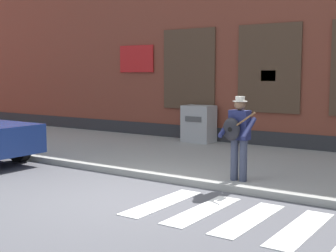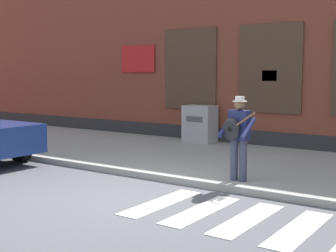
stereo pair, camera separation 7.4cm
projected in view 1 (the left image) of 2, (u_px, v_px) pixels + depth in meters
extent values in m
plane|color=#4C4C51|center=(125.00, 199.00, 8.18)|extent=(160.00, 160.00, 0.00)
cube|color=gray|center=(228.00, 161.00, 11.39)|extent=(28.00, 4.93, 0.13)
cube|color=brown|center=(294.00, 43.00, 14.72)|extent=(28.00, 4.00, 6.30)
cube|color=#28282B|center=(267.00, 141.00, 13.37)|extent=(28.00, 0.04, 0.55)
cube|color=#473323|center=(189.00, 69.00, 14.62)|extent=(1.86, 0.06, 2.49)
cube|color=black|center=(189.00, 69.00, 14.61)|extent=(1.74, 0.03, 2.37)
cube|color=#473323|center=(269.00, 69.00, 13.14)|extent=(1.86, 0.06, 2.49)
cube|color=black|center=(269.00, 69.00, 13.13)|extent=(1.74, 0.03, 2.37)
cube|color=red|center=(136.00, 59.00, 15.73)|extent=(1.40, 0.04, 0.90)
cube|color=yellow|center=(268.00, 76.00, 13.14)|extent=(0.44, 0.02, 0.30)
cube|color=silver|center=(162.00, 203.00, 7.92)|extent=(0.42, 1.90, 0.01)
cube|color=silver|center=(203.00, 211.00, 7.48)|extent=(0.42, 1.90, 0.01)
cube|color=silver|center=(249.00, 219.00, 7.03)|extent=(0.42, 1.90, 0.01)
cube|color=silver|center=(301.00, 229.00, 6.58)|extent=(0.42, 1.90, 0.01)
cube|color=silver|center=(34.00, 137.00, 10.83)|extent=(0.06, 0.24, 0.12)
cylinder|color=black|center=(19.00, 149.00, 11.65)|extent=(0.66, 0.25, 0.66)
cylinder|color=#33384C|center=(243.00, 161.00, 8.93)|extent=(0.15, 0.15, 0.80)
cylinder|color=#33384C|center=(234.00, 160.00, 9.02)|extent=(0.15, 0.15, 0.80)
cube|color=#191E47|center=(240.00, 125.00, 8.91)|extent=(0.39, 0.23, 0.56)
sphere|color=brown|center=(240.00, 104.00, 8.87)|extent=(0.22, 0.22, 0.22)
cylinder|color=beige|center=(240.00, 101.00, 8.86)|extent=(0.27, 0.27, 0.02)
cylinder|color=beige|center=(240.00, 99.00, 8.85)|extent=(0.18, 0.18, 0.09)
cylinder|color=#191E47|center=(249.00, 128.00, 8.69)|extent=(0.10, 0.51, 0.39)
cylinder|color=#191E47|center=(226.00, 127.00, 8.97)|extent=(0.10, 0.51, 0.39)
ellipsoid|color=black|center=(231.00, 129.00, 8.82)|extent=(0.36, 0.13, 0.44)
cylinder|color=black|center=(230.00, 130.00, 8.77)|extent=(0.09, 0.01, 0.09)
cylinder|color=brown|center=(244.00, 121.00, 8.63)|extent=(0.47, 0.05, 0.34)
cube|color=#9E9E9E|center=(199.00, 124.00, 14.11)|extent=(0.92, 0.64, 1.11)
cube|color=#4C4C4C|center=(193.00, 119.00, 13.82)|extent=(0.55, 0.02, 0.16)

